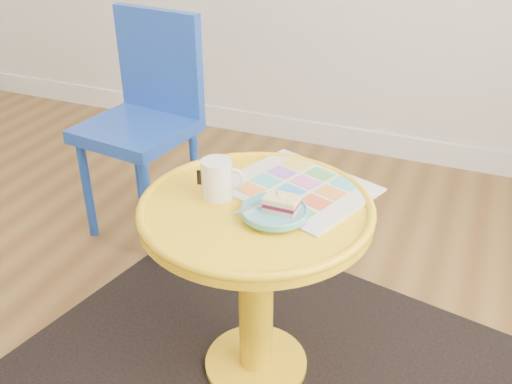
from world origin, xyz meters
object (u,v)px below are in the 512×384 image
at_px(side_table, 256,257).
at_px(mug, 218,178).
at_px(chair, 146,111).
at_px(newspaper, 298,188).
at_px(plate, 275,212).

distance_m(side_table, mug, 0.24).
bearing_deg(mug, side_table, -15.76).
relative_size(chair, newspaper, 2.40).
bearing_deg(plate, side_table, 151.22).
distance_m(chair, mug, 0.84).
height_order(newspaper, mug, mug).
bearing_deg(side_table, chair, 139.76).
relative_size(side_table, mug, 5.30).
bearing_deg(mug, newspaper, 21.12).
relative_size(chair, plate, 5.28).
bearing_deg(mug, plate, -25.98).
xyz_separation_m(newspaper, plate, (-0.01, -0.16, 0.01)).
distance_m(side_table, chair, 0.92).
xyz_separation_m(chair, mug, (0.59, -0.59, 0.13)).
distance_m(mug, plate, 0.18).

